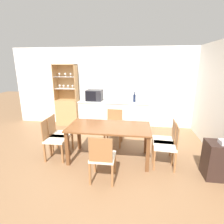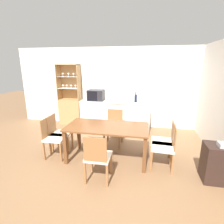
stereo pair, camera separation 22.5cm
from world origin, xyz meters
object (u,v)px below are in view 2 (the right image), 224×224
(dining_chair_side_right_near, at_px, (165,147))
(microwave, at_px, (96,95))
(dining_table, at_px, (107,131))
(side_cabinet, at_px, (218,163))
(dining_chair_side_left_far, at_px, (59,133))
(dining_chair_side_left_near, at_px, (53,137))
(dining_chair_head_near, at_px, (98,157))
(display_cabinet, at_px, (71,107))
(dining_chair_side_right_far, at_px, (164,141))
(wine_bottle, at_px, (136,98))
(dining_chair_head_far, at_px, (114,127))

(dining_chair_side_right_near, distance_m, microwave, 2.59)
(dining_table, bearing_deg, side_cabinet, -10.04)
(dining_chair_side_left_far, bearing_deg, dining_chair_side_left_near, -4.14)
(dining_table, xyz_separation_m, dining_chair_head_near, (0.00, -0.76, -0.20))
(dining_table, distance_m, dining_chair_side_left_far, 1.22)
(display_cabinet, distance_m, dining_chair_side_right_near, 3.68)
(dining_chair_side_left_near, bearing_deg, microwave, 160.31)
(dining_table, bearing_deg, dining_chair_head_near, -89.95)
(dining_chair_side_right_far, height_order, side_cabinet, dining_chair_side_right_far)
(dining_table, bearing_deg, display_cabinet, 130.40)
(dining_table, relative_size, dining_chair_head_near, 1.94)
(dining_table, bearing_deg, wine_bottle, 71.62)
(display_cabinet, xyz_separation_m, dining_chair_side_left_far, (0.56, -1.94, -0.14))
(dining_chair_side_left_far, xyz_separation_m, side_cabinet, (3.28, -0.50, -0.12))
(dining_chair_head_near, height_order, dining_chair_side_right_near, same)
(dining_chair_side_left_far, xyz_separation_m, dining_chair_side_right_near, (2.39, -0.26, 0.00))
(dining_chair_head_near, height_order, dining_chair_side_left_far, same)
(dining_chair_side_left_far, bearing_deg, side_cabinet, 77.28)
(dining_chair_side_right_far, xyz_separation_m, dining_chair_head_far, (-1.19, 0.64, 0.00))
(microwave, bearing_deg, dining_chair_side_right_far, -36.82)
(microwave, height_order, wine_bottle, microwave)
(dining_chair_side_right_near, bearing_deg, microwave, 52.49)
(dining_chair_side_right_far, relative_size, side_cabinet, 1.30)
(dining_chair_head_near, distance_m, microwave, 2.48)
(dining_chair_side_left_far, xyz_separation_m, wine_bottle, (1.69, 1.36, 0.64))
(dining_chair_side_left_near, bearing_deg, wine_bottle, 131.39)
(dining_chair_head_far, bearing_deg, dining_table, 91.55)
(dining_chair_side_left_near, relative_size, dining_chair_head_far, 1.00)
(dining_chair_side_right_far, height_order, dining_chair_side_left_far, same)
(microwave, bearing_deg, dining_chair_side_right_near, -41.61)
(dining_chair_side_left_far, relative_size, wine_bottle, 3.06)
(display_cabinet, bearing_deg, wine_bottle, -14.42)
(dining_table, relative_size, microwave, 3.74)
(display_cabinet, bearing_deg, dining_chair_side_right_near, -36.68)
(dining_table, relative_size, dining_chair_side_right_near, 1.94)
(display_cabinet, distance_m, dining_chair_head_far, 2.19)
(dining_chair_side_right_far, bearing_deg, wine_bottle, 30.12)
(display_cabinet, distance_m, dining_chair_side_left_far, 2.02)
(dining_chair_side_right_near, bearing_deg, side_cabinet, -100.73)
(dining_table, height_order, dining_chair_side_left_far, dining_chair_side_left_far)
(dining_chair_head_far, distance_m, microwave, 1.23)
(dining_chair_head_near, xyz_separation_m, dining_chair_side_right_near, (1.19, 0.63, 0.00))
(display_cabinet, bearing_deg, dining_chair_side_left_near, -75.62)
(dining_chair_side_left_near, distance_m, dining_chair_side_right_far, 2.40)
(wine_bottle, bearing_deg, dining_chair_side_left_near, -136.21)
(microwave, relative_size, side_cabinet, 0.67)
(dining_chair_side_left_near, xyz_separation_m, dining_chair_side_left_far, (0.00, 0.26, 0.00))
(dining_chair_head_far, bearing_deg, microwave, -46.77)
(display_cabinet, relative_size, dining_table, 1.17)
(dining_chair_side_right_far, distance_m, dining_chair_side_right_near, 0.26)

